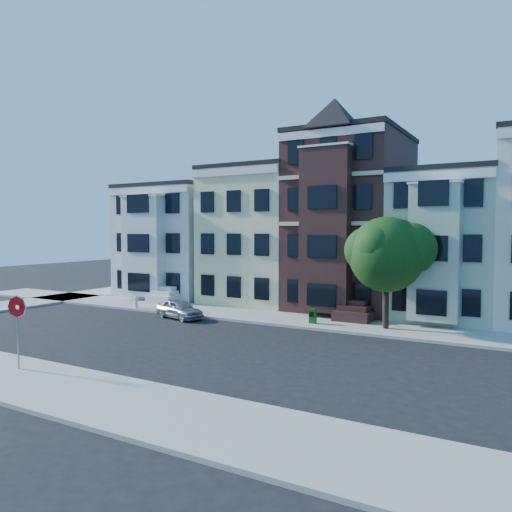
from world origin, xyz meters
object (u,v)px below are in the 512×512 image
Objects in this scene: stop_sign at (18,327)px; newspaper_box at (313,316)px; street_tree at (387,260)px; fire_hydrant at (136,303)px; parked_car at (179,309)px.

newspaper_box is at bearing 77.60° from stop_sign.
street_tree is at bearing 5.09° from newspaper_box.
fire_hydrant is 0.21× the size of stop_sign.
street_tree reaches higher than newspaper_box.
newspaper_box is at bearing -171.26° from street_tree.
street_tree is 8.99× the size of newspaper_box.
newspaper_box is 0.26× the size of stop_sign.
parked_car is 1.10× the size of stop_sign.
newspaper_box is 12.95m from fire_hydrant.
newspaper_box reaches higher than fire_hydrant.
street_tree is 10.95× the size of fire_hydrant.
parked_car is at bearing -169.76° from newspaper_box.
street_tree is 13.07m from parked_car.
street_tree is 2.34× the size of stop_sign.
street_tree reaches higher than parked_car.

